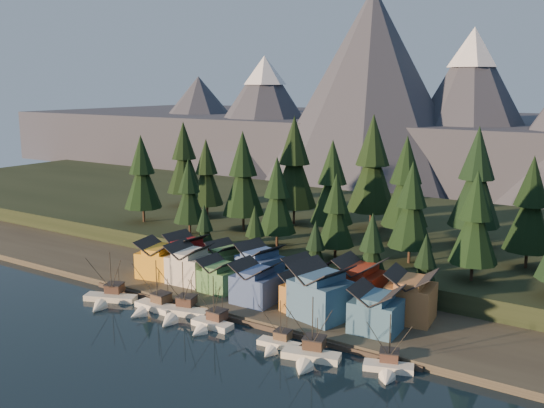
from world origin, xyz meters
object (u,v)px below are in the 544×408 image
Objects in this scene: boat_3 at (209,317)px; boat_5 at (309,349)px; boat_0 at (107,293)px; house_front_1 at (190,262)px; house_back_0 at (186,251)px; boat_2 at (179,306)px; boat_6 at (388,361)px; boat_1 at (151,300)px; house_back_1 at (226,259)px; boat_4 at (277,339)px; house_front_0 at (159,257)px.

boat_5 is (23.87, -1.76, 0.04)m from boat_3.
boat_5 is (51.99, -0.77, 0.21)m from boat_0.
boat_0 reaches higher than house_front_1.
house_front_1 is (-42.97, 18.21, 3.98)m from boat_5.
boat_3 is at bearing -44.47° from house_front_1.
house_back_0 is (-26.00, 23.04, 4.02)m from boat_3.
boat_2 is 18.26m from house_front_1.
boat_0 is at bearing 165.41° from boat_5.
boat_5 is 1.15× the size of boat_6.
boat_2 is (18.75, 2.55, 0.02)m from boat_0.
boat_0 is 28.14m from boat_3.
boat_1 reaches higher than house_back_1.
boat_6 is (20.84, 2.22, 0.30)m from boat_4.
house_back_0 is (-16.63, 21.48, 4.17)m from boat_2.
boat_0 reaches higher than boat_3.
boat_0 is at bearing -104.79° from house_back_1.
house_back_0 reaches higher than boat_4.
boat_3 is at bearing -46.11° from house_back_1.
boat_6 is at bearing -10.39° from house_back_1.
boat_5 is 55.15m from house_front_0.
house_front_1 is at bearing 148.60° from boat_4.
boat_3 reaches higher than boat_6.
house_back_0 is at bearing 138.42° from boat_3.
boat_6 is at bearing -23.51° from house_front_0.
house_front_0 is (-52.15, 17.52, 3.85)m from boat_5.
boat_3 is at bearing 172.94° from boat_4.
boat_1 is at bearing 172.28° from boat_4.
house_front_0 is at bearing 149.38° from boat_6.
house_back_0 is (-6.90, 6.59, 0.01)m from house_front_1.
boat_6 is (13.14, 3.68, -0.25)m from boat_5.
boat_2 is (7.00, 0.88, -0.11)m from boat_1.
house_back_1 is at bearing 40.06° from boat_0.
boat_1 is 32.56m from boat_4.
boat_4 is at bearing 167.42° from boat_6.
boat_2 is at bearing 169.84° from boat_4.
house_back_0 is (-42.17, 23.34, 4.54)m from boat_4.
boat_4 is at bearing -1.11° from boat_3.
boat_0 is 1.33× the size of house_front_1.
boat_4 is 0.89× the size of boat_6.
boat_6 is at bearing -19.28° from boat_0.
house_back_1 is at bearing 20.92° from house_front_0.
house_front_1 is (-35.27, 16.75, 4.53)m from boat_4.
house_back_1 is at bearing 88.08° from boat_1.
boat_0 is 1.05× the size of boat_1.
house_back_0 reaches higher than house_front_0.
house_front_0 is 7.63m from house_back_0.
boat_0 is at bearing -100.98° from house_front_0.
boat_0 is 29.18m from house_back_1.
boat_5 reaches higher than boat_6.
boat_2 is 27.48m from house_back_0.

